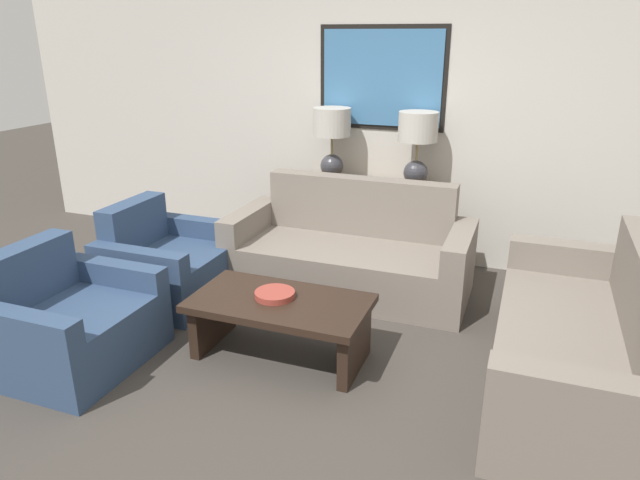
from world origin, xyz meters
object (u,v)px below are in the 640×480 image
couch_by_back_wall (350,255)px  couch_by_side (582,345)px  table_lamp_left (332,134)px  table_lamp_right (417,139)px  console_table (371,223)px  armchair_near_camera (70,324)px  coffee_table (280,315)px  decorative_bowl (275,294)px  armchair_near_back_wall (167,265)px

couch_by_back_wall → couch_by_side: (1.78, -0.93, 0.00)m
table_lamp_left → table_lamp_right: same height
console_table → couch_by_side: 2.39m
console_table → armchair_near_camera: size_ratio=1.36×
table_lamp_left → coffee_table: table_lamp_left is taller
table_lamp_left → decorative_bowl: (0.26, -1.87, -0.76)m
couch_by_side → coffee_table: size_ratio=1.71×
coffee_table → armchair_near_camera: 1.38m
coffee_table → decorative_bowl: decorative_bowl is taller
armchair_near_back_wall → armchair_near_camera: (0.00, -1.08, 0.00)m
table_lamp_right → armchair_near_camera: size_ratio=0.70×
couch_by_side → table_lamp_left: bearing=143.9°
couch_by_back_wall → armchair_near_camera: bearing=-127.3°
coffee_table → armchair_near_camera: size_ratio=1.23×
table_lamp_left → couch_by_side: size_ratio=0.33×
armchair_near_camera → couch_by_back_wall: bearing=52.7°
decorative_bowl → armchair_near_camera: 1.36m
table_lamp_right → armchair_near_camera: bearing=-125.8°
console_table → couch_by_side: (1.78, -1.59, -0.09)m
table_lamp_right → armchair_near_back_wall: bearing=-142.4°
armchair_near_back_wall → armchair_near_camera: same height
table_lamp_left → armchair_near_back_wall: 1.91m
console_table → armchair_near_camera: bearing=-119.2°
couch_by_back_wall → coffee_table: couch_by_back_wall is taller
couch_by_back_wall → coffee_table: size_ratio=1.71×
decorative_bowl → console_table: bearing=85.9°
console_table → couch_by_back_wall: 0.66m
decorative_bowl → armchair_near_camera: (-1.23, -0.57, -0.17)m
table_lamp_right → armchair_near_camera: table_lamp_right is taller
table_lamp_left → armchair_near_back_wall: bearing=-125.4°
couch_by_side → armchair_near_back_wall: (-3.14, 0.23, -0.02)m
console_table → couch_by_back_wall: (0.00, -0.66, -0.09)m
table_lamp_right → couch_by_side: (1.38, -1.59, -0.91)m
console_table → armchair_near_back_wall: (-1.36, -1.36, -0.11)m
couch_by_side → armchair_near_back_wall: 3.15m
console_table → couch_by_side: bearing=-41.7°
couch_by_side → decorative_bowl: size_ratio=7.50×
couch_by_side → decorative_bowl: bearing=-171.5°
couch_by_side → armchair_near_back_wall: couch_by_side is taller
couch_by_back_wall → decorative_bowl: size_ratio=7.50×
couch_by_back_wall → armchair_near_back_wall: couch_by_back_wall is taller
table_lamp_right → couch_by_side: bearing=-48.9°
couch_by_side → armchair_near_camera: size_ratio=2.11×
armchair_near_camera → console_table: bearing=60.8°
couch_by_side → armchair_near_camera: (-3.14, -0.85, -0.02)m
console_table → couch_by_back_wall: size_ratio=0.64×
couch_by_side → decorative_bowl: 1.94m
console_table → couch_by_back_wall: bearing=-90.0°
console_table → armchair_near_camera: armchair_near_camera is taller
couch_by_back_wall → couch_by_side: size_ratio=1.00×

